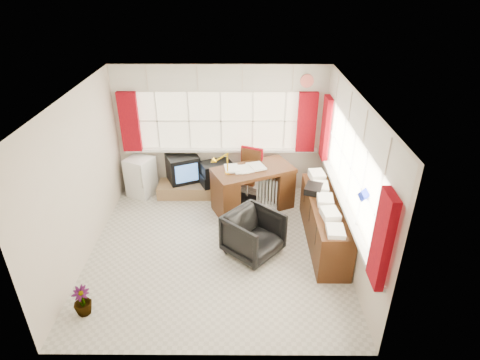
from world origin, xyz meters
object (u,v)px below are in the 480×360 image
object	(u,v)px
radiator	(267,196)
credenza	(324,222)
task_chair	(250,173)
mini_fridge	(141,177)
office_chair	(253,234)
crt_tv	(183,168)
desk_lamp	(227,159)
desk	(253,187)
tv_bench	(194,189)

from	to	relation	value
radiator	credenza	bearing A→B (deg)	-51.00
task_chair	mini_fridge	bearing A→B (deg)	175.27
office_chair	mini_fridge	bearing A→B (deg)	91.41
crt_tv	radiator	bearing A→B (deg)	-20.97
radiator	desk_lamp	bearing A→B (deg)	-164.42
desk	office_chair	xyz separation A→B (m)	(-0.02, -1.33, -0.10)
desk_lamp	task_chair	xyz separation A→B (m)	(0.40, 0.50, -0.54)
desk_lamp	task_chair	size ratio (longest dim) A/B	0.38
crt_tv	desk	bearing A→B (deg)	-25.64
desk_lamp	crt_tv	world-z (taller)	desk_lamp
office_chair	task_chair	bearing A→B (deg)	43.07
task_chair	crt_tv	world-z (taller)	task_chair
desk_lamp	radiator	xyz separation A→B (m)	(0.72, 0.20, -0.86)
desk	credenza	size ratio (longest dim) A/B	0.80
desk	tv_bench	distance (m)	1.29
office_chair	credenza	bearing A→B (deg)	-33.91
task_chair	office_chair	xyz separation A→B (m)	(0.04, -1.66, -0.21)
office_chair	radiator	xyz separation A→B (m)	(0.29, 1.36, -0.11)
desk	tv_bench	world-z (taller)	desk
radiator	crt_tv	distance (m)	1.77
desk	radiator	xyz separation A→B (m)	(0.27, 0.03, -0.21)
desk	radiator	bearing A→B (deg)	6.40
task_chair	radiator	xyz separation A→B (m)	(0.33, -0.30, -0.32)
desk_lamp	credenza	xyz separation A→B (m)	(1.58, -0.86, -0.71)
desk_lamp	tv_bench	distance (m)	1.37
desk	office_chair	bearing A→B (deg)	-90.96
desk_lamp	task_chair	distance (m)	0.84
desk	desk_lamp	xyz separation A→B (m)	(-0.45, -0.17, 0.64)
credenza	office_chair	bearing A→B (deg)	-165.70
radiator	mini_fridge	xyz separation A→B (m)	(-2.45, 0.48, 0.15)
desk	task_chair	xyz separation A→B (m)	(-0.06, 0.33, 0.10)
credenza	mini_fridge	distance (m)	3.65
crt_tv	desk_lamp	bearing A→B (deg)	-42.17
crt_tv	mini_fridge	size ratio (longest dim) A/B	0.95
radiator	crt_tv	size ratio (longest dim) A/B	0.80
credenza	crt_tv	distance (m)	3.02
crt_tv	task_chair	bearing A→B (deg)	-13.93
credenza	tv_bench	bearing A→B (deg)	146.29
crt_tv	credenza	bearing A→B (deg)	-34.08
mini_fridge	desk	bearing A→B (deg)	-13.13
credenza	task_chair	bearing A→B (deg)	131.01
office_chair	radiator	distance (m)	1.39
desk_lamp	task_chair	bearing A→B (deg)	51.87
desk_lamp	office_chair	world-z (taller)	desk_lamp
desk_lamp	office_chair	bearing A→B (deg)	-69.46
desk	task_chair	size ratio (longest dim) A/B	1.51
task_chair	mini_fridge	distance (m)	2.13
credenza	mini_fridge	world-z (taller)	credenza
desk	crt_tv	size ratio (longest dim) A/B	2.14
desk	radiator	world-z (taller)	desk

